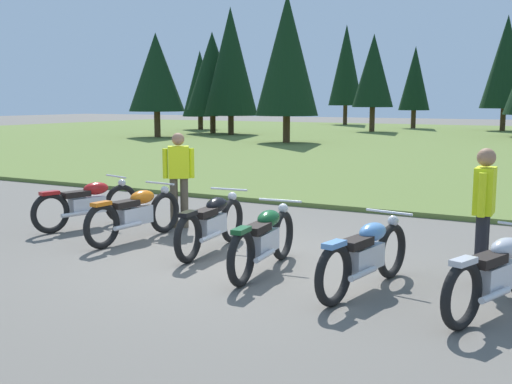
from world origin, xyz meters
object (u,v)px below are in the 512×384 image
at_px(motorcycle_black, 212,223).
at_px(rider_near_row_end, 484,208).
at_px(motorcycle_silver, 498,273).
at_px(motorcycle_orange, 136,213).
at_px(motorcycle_british_green, 264,239).
at_px(motorcycle_red, 88,203).
at_px(motorcycle_sky_blue, 366,255).
at_px(rider_in_hivis_vest, 179,174).

height_order(motorcycle_black, rider_near_row_end, rider_near_row_end).
distance_m(motorcycle_silver, rider_near_row_end, 1.17).
xyz_separation_m(motorcycle_black, rider_near_row_end, (3.78, 0.14, 0.51)).
relative_size(motorcycle_orange, motorcycle_black, 1.00).
bearing_deg(motorcycle_silver, motorcycle_orange, 170.65).
relative_size(motorcycle_orange, motorcycle_british_green, 1.00).
distance_m(motorcycle_red, rider_near_row_end, 6.68).
xyz_separation_m(motorcycle_sky_blue, motorcycle_silver, (1.48, -0.10, 0.00)).
bearing_deg(motorcycle_sky_blue, motorcycle_orange, 168.77).
distance_m(motorcycle_silver, rider_in_hivis_vest, 5.97).
relative_size(motorcycle_orange, rider_in_hivis_vest, 1.26).
distance_m(motorcycle_sky_blue, motorcycle_silver, 1.48).
distance_m(motorcycle_british_green, motorcycle_silver, 2.92).
distance_m(rider_near_row_end, rider_in_hivis_vest, 5.36).
distance_m(motorcycle_sky_blue, rider_near_row_end, 1.55).
height_order(motorcycle_black, motorcycle_british_green, same).
distance_m(motorcycle_red, motorcycle_black, 2.91).
bearing_deg(rider_in_hivis_vest, motorcycle_silver, -20.45).
xyz_separation_m(motorcycle_british_green, motorcycle_sky_blue, (1.44, -0.16, 0.00)).
distance_m(motorcycle_black, motorcycle_silver, 4.20).
height_order(motorcycle_orange, motorcycle_sky_blue, same).
relative_size(motorcycle_black, motorcycle_sky_blue, 1.01).
xyz_separation_m(motorcycle_silver, rider_near_row_end, (-0.32, 1.01, 0.51)).
xyz_separation_m(motorcycle_british_green, rider_in_hivis_vest, (-2.66, 1.82, 0.51)).
bearing_deg(motorcycle_red, rider_near_row_end, -2.59).
distance_m(motorcycle_red, motorcycle_silver, 7.10).
bearing_deg(rider_near_row_end, motorcycle_sky_blue, -141.90).
bearing_deg(motorcycle_silver, motorcycle_british_green, 174.88).
relative_size(motorcycle_orange, motorcycle_silver, 1.04).
relative_size(motorcycle_sky_blue, rider_in_hivis_vest, 1.25).
height_order(motorcycle_red, motorcycle_silver, same).
xyz_separation_m(motorcycle_silver, rider_in_hivis_vest, (-5.57, 2.08, 0.51)).
height_order(motorcycle_orange, motorcycle_black, same).
relative_size(motorcycle_red, motorcycle_sky_blue, 0.98).
distance_m(motorcycle_black, motorcycle_sky_blue, 2.74).
relative_size(motorcycle_silver, rider_near_row_end, 1.21).
distance_m(motorcycle_british_green, rider_in_hivis_vest, 3.26).
bearing_deg(motorcycle_orange, motorcycle_red, 164.37).
height_order(motorcycle_orange, motorcycle_silver, same).
bearing_deg(motorcycle_black, rider_in_hivis_vest, 140.37).
bearing_deg(motorcycle_british_green, rider_in_hivis_vest, 145.67).
height_order(rider_near_row_end, rider_in_hivis_vest, same).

